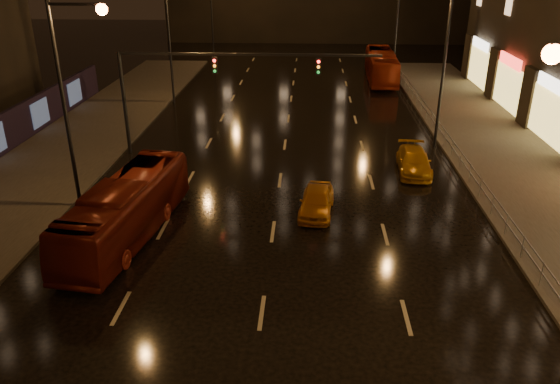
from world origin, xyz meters
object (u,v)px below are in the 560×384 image
bus_red (126,209)px  bus_curb (381,66)px  taxi_far (414,161)px  taxi_near (317,201)px

bus_red → bus_curb: (14.65, 32.09, 0.11)m
bus_red → bus_curb: 35.28m
taxi_far → taxi_near: bearing=-130.7°
bus_curb → taxi_far: bus_curb is taller
bus_red → taxi_far: 16.21m
taxi_near → bus_curb: bearing=83.7°
bus_curb → taxi_near: bearing=-100.6°
bus_curb → taxi_far: size_ratio=2.39×
bus_red → taxi_near: 8.74m
taxi_near → taxi_far: bearing=51.5°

